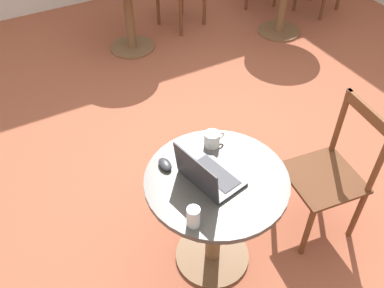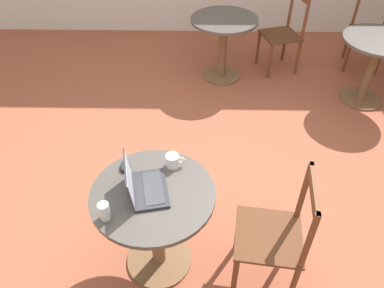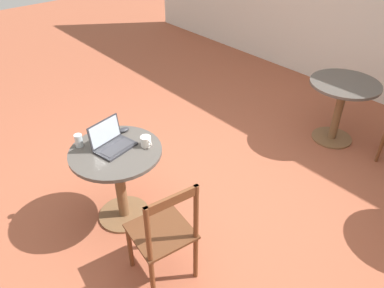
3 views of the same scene
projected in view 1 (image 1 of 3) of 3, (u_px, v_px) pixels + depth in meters
name	position (u px, v px, depth m)	size (l,w,h in m)	color
ground_plane	(215.00, 174.00, 3.16)	(16.00, 16.00, 0.00)	#9E5138
cafe_table_near	(215.00, 203.00, 2.30)	(0.74, 0.74, 0.72)	brown
cafe_table_far	(127.00, 0.00, 4.09)	(0.74, 0.74, 0.72)	brown
chair_near_right	(330.00, 174.00, 2.55)	(0.46, 0.46, 0.91)	brown
laptop	(207.00, 175.00, 2.12)	(0.29, 0.35, 0.22)	#2D2D33
mouse	(165.00, 164.00, 2.22)	(0.06, 0.10, 0.03)	#2D2D33
mug	(212.00, 139.00, 2.32)	(0.12, 0.09, 0.08)	silver
drinking_glass	(193.00, 217.00, 1.93)	(0.06, 0.06, 0.11)	silver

